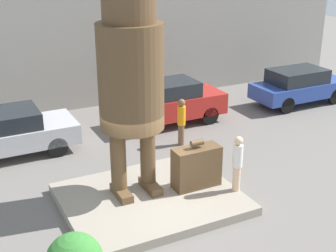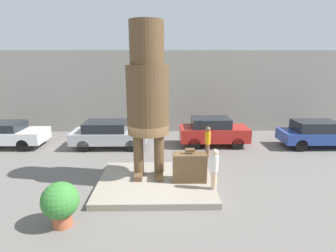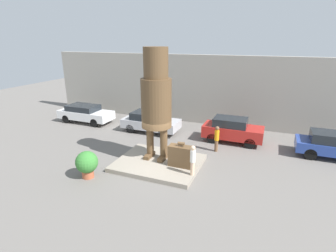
{
  "view_description": "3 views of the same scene",
  "coord_description": "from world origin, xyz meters",
  "px_view_note": "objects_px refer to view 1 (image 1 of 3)",
  "views": [
    {
      "loc": [
        -4.57,
        -10.07,
        6.59
      ],
      "look_at": [
        0.53,
        0.0,
        2.15
      ],
      "focal_mm": 50.0,
      "sensor_mm": 36.0,
      "label": 1
    },
    {
      "loc": [
        0.33,
        -9.81,
        5.0
      ],
      "look_at": [
        0.5,
        0.14,
        2.47
      ],
      "focal_mm": 28.0,
      "sensor_mm": 36.0,
      "label": 2
    },
    {
      "loc": [
        5.47,
        -12.22,
        6.79
      ],
      "look_at": [
        0.52,
        0.12,
        2.35
      ],
      "focal_mm": 28.0,
      "sensor_mm": 36.0,
      "label": 3
    }
  ],
  "objects_px": {
    "giant_suitcase": "(196,167)",
    "parked_car_silver": "(7,132)",
    "parked_car_blue": "(299,85)",
    "worker_hivis": "(181,120)",
    "statue_figure": "(130,62)",
    "parked_car_red": "(171,101)",
    "tourist": "(237,161)"
  },
  "relations": [
    {
      "from": "tourist",
      "to": "parked_car_red",
      "type": "relative_size",
      "value": 0.4
    },
    {
      "from": "tourist",
      "to": "parked_car_red",
      "type": "height_order",
      "value": "tourist"
    },
    {
      "from": "parked_car_silver",
      "to": "worker_hivis",
      "type": "relative_size",
      "value": 2.58
    },
    {
      "from": "parked_car_blue",
      "to": "statue_figure",
      "type": "bearing_deg",
      "value": -155.86
    },
    {
      "from": "tourist",
      "to": "parked_car_blue",
      "type": "bearing_deg",
      "value": 38.01
    },
    {
      "from": "parked_car_silver",
      "to": "parked_car_red",
      "type": "relative_size",
      "value": 1.08
    },
    {
      "from": "statue_figure",
      "to": "giant_suitcase",
      "type": "distance_m",
      "value": 3.48
    },
    {
      "from": "giant_suitcase",
      "to": "tourist",
      "type": "xyz_separation_m",
      "value": [
        0.86,
        -0.7,
        0.28
      ]
    },
    {
      "from": "parked_car_blue",
      "to": "giant_suitcase",
      "type": "bearing_deg",
      "value": -148.69
    },
    {
      "from": "statue_figure",
      "to": "tourist",
      "type": "relative_size",
      "value": 3.88
    },
    {
      "from": "parked_car_blue",
      "to": "parked_car_red",
      "type": "bearing_deg",
      "value": 176.36
    },
    {
      "from": "statue_figure",
      "to": "parked_car_blue",
      "type": "xyz_separation_m",
      "value": [
        9.58,
        4.29,
        -3.02
      ]
    },
    {
      "from": "statue_figure",
      "to": "tourist",
      "type": "height_order",
      "value": "statue_figure"
    },
    {
      "from": "parked_car_blue",
      "to": "worker_hivis",
      "type": "relative_size",
      "value": 2.58
    },
    {
      "from": "giant_suitcase",
      "to": "parked_car_blue",
      "type": "distance_m",
      "value": 9.28
    },
    {
      "from": "giant_suitcase",
      "to": "parked_car_silver",
      "type": "height_order",
      "value": "giant_suitcase"
    },
    {
      "from": "statue_figure",
      "to": "parked_car_silver",
      "type": "relative_size",
      "value": 1.43
    },
    {
      "from": "statue_figure",
      "to": "parked_car_silver",
      "type": "height_order",
      "value": "statue_figure"
    },
    {
      "from": "worker_hivis",
      "to": "parked_car_blue",
      "type": "bearing_deg",
      "value": 13.72
    },
    {
      "from": "giant_suitcase",
      "to": "tourist",
      "type": "distance_m",
      "value": 1.14
    },
    {
      "from": "statue_figure",
      "to": "parked_car_red",
      "type": "xyz_separation_m",
      "value": [
        3.54,
        4.68,
        -2.96
      ]
    },
    {
      "from": "tourist",
      "to": "parked_car_blue",
      "type": "relative_size",
      "value": 0.37
    },
    {
      "from": "statue_figure",
      "to": "parked_car_blue",
      "type": "bearing_deg",
      "value": 24.14
    },
    {
      "from": "parked_car_silver",
      "to": "parked_car_blue",
      "type": "distance_m",
      "value": 12.16
    },
    {
      "from": "parked_car_silver",
      "to": "worker_hivis",
      "type": "xyz_separation_m",
      "value": [
        5.48,
        -1.83,
        0.1
      ]
    },
    {
      "from": "statue_figure",
      "to": "parked_car_blue",
      "type": "height_order",
      "value": "statue_figure"
    },
    {
      "from": "giant_suitcase",
      "to": "worker_hivis",
      "type": "relative_size",
      "value": 0.83
    },
    {
      "from": "worker_hivis",
      "to": "tourist",
      "type": "bearing_deg",
      "value": -95.78
    },
    {
      "from": "parked_car_silver",
      "to": "statue_figure",
      "type": "bearing_deg",
      "value": -60.14
    },
    {
      "from": "parked_car_blue",
      "to": "worker_hivis",
      "type": "bearing_deg",
      "value": -166.28
    },
    {
      "from": "parked_car_red",
      "to": "worker_hivis",
      "type": "height_order",
      "value": "parked_car_red"
    },
    {
      "from": "parked_car_red",
      "to": "giant_suitcase",
      "type": "bearing_deg",
      "value": -110.01
    }
  ]
}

